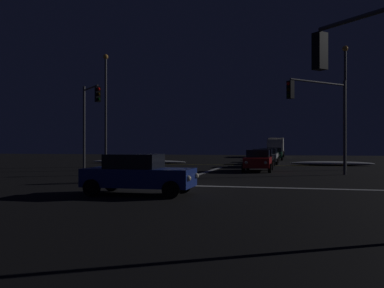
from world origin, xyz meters
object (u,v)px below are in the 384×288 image
(sedan_black, at_px, (263,158))
(streetlamp_right_near, at_px, (345,99))
(streetlamp_left_near, at_px, (106,103))
(box_truck, at_px, (276,146))
(traffic_signal_nw, at_px, (90,112))
(traffic_signal_ne, at_px, (322,108))
(sedan_white, at_px, (268,156))
(sedan_gray, at_px, (273,153))
(sedan_silver, at_px, (270,155))
(sedan_green, at_px, (275,154))
(sedan_red, at_px, (258,160))
(sedan_blue_crossing, at_px, (138,174))

(sedan_black, xyz_separation_m, streetlamp_right_near, (6.46, -3.33, 4.67))
(streetlamp_left_near, bearing_deg, sedan_black, 13.97)
(box_truck, height_order, streetlamp_left_near, streetlamp_left_near)
(traffic_signal_nw, bearing_deg, sedan_black, 38.84)
(traffic_signal_ne, bearing_deg, sedan_white, 104.73)
(sedan_white, height_order, traffic_signal_ne, traffic_signal_ne)
(sedan_gray, distance_m, streetlamp_left_near, 30.59)
(sedan_silver, relative_size, sedan_gray, 1.00)
(sedan_green, xyz_separation_m, streetlamp_right_near, (5.96, -20.29, 4.67))
(sedan_white, distance_m, traffic_signal_ne, 16.42)
(sedan_gray, xyz_separation_m, traffic_signal_nw, (-11.75, -33.21, 3.50))
(sedan_red, height_order, sedan_gray, same)
(streetlamp_right_near, bearing_deg, sedan_black, 152.71)
(sedan_gray, bearing_deg, streetlamp_left_near, -116.31)
(sedan_red, relative_size, traffic_signal_nw, 0.68)
(sedan_black, height_order, sedan_green, same)
(box_truck, bearing_deg, traffic_signal_ne, -84.33)
(sedan_black, height_order, sedan_blue_crossing, same)
(streetlamp_left_near, bearing_deg, sedan_green, 55.59)
(sedan_white, bearing_deg, streetlamp_left_near, -146.96)
(sedan_red, xyz_separation_m, sedan_silver, (0.09, 16.90, 0.00))
(traffic_signal_ne, bearing_deg, box_truck, 95.67)
(sedan_gray, bearing_deg, sedan_black, -89.97)
(streetlamp_right_near, distance_m, streetlamp_left_near, 19.86)
(sedan_red, bearing_deg, box_truck, 89.80)
(sedan_red, bearing_deg, sedan_black, 90.57)
(sedan_blue_crossing, relative_size, traffic_signal_nw, 0.68)
(sedan_silver, bearing_deg, sedan_blue_crossing, -96.35)
(sedan_red, height_order, sedan_black, same)
(sedan_red, height_order, traffic_signal_nw, traffic_signal_nw)
(sedan_gray, height_order, streetlamp_left_near, streetlamp_left_near)
(traffic_signal_ne, bearing_deg, sedan_red, 137.54)
(sedan_gray, xyz_separation_m, box_truck, (0.20, 7.35, 0.91))
(sedan_black, height_order, sedan_white, same)
(sedan_black, bearing_deg, streetlamp_left_near, -166.03)
(sedan_black, height_order, traffic_signal_nw, traffic_signal_nw)
(sedan_red, xyz_separation_m, streetlamp_right_near, (6.40, 2.83, 4.67))
(sedan_white, distance_m, box_truck, 25.60)
(sedan_red, xyz_separation_m, sedan_white, (0.13, 11.67, 0.00))
(sedan_white, distance_m, streetlamp_right_near, 11.80)
(sedan_silver, height_order, box_truck, box_truck)
(sedan_blue_crossing, relative_size, streetlamp_left_near, 0.44)
(box_truck, height_order, traffic_signal_ne, traffic_signal_ne)
(sedan_blue_crossing, bearing_deg, sedan_red, 77.19)
(streetlamp_left_near, bearing_deg, sedan_silver, 46.07)
(sedan_gray, xyz_separation_m, streetlamp_right_near, (6.47, -27.08, 4.67))
(sedan_gray, bearing_deg, traffic_signal_nw, -109.48)
(sedan_green, relative_size, box_truck, 0.52)
(sedan_green, distance_m, sedan_gray, 6.81)
(sedan_silver, xyz_separation_m, traffic_signal_nw, (-11.92, -20.21, 3.50))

